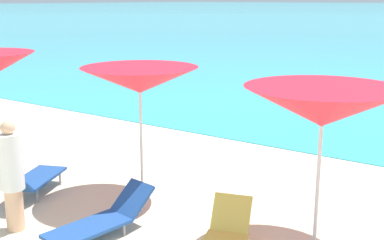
{
  "coord_description": "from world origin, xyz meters",
  "views": [
    {
      "loc": [
        2.4,
        -2.55,
        3.32
      ],
      "look_at": [
        -2.69,
        4.72,
        1.2
      ],
      "focal_mm": 47.58,
      "sensor_mm": 36.0,
      "label": 1
    }
  ],
  "objects_px": {
    "lounge_chair_9": "(102,219)",
    "umbrella_3": "(322,107)",
    "umbrella_2": "(140,80)",
    "lounge_chair_5": "(31,180)",
    "lounge_chair_3": "(223,238)",
    "beachgoer_0": "(12,174)"
  },
  "relations": [
    {
      "from": "umbrella_3",
      "to": "lounge_chair_9",
      "type": "height_order",
      "value": "umbrella_3"
    },
    {
      "from": "umbrella_2",
      "to": "lounge_chair_9",
      "type": "distance_m",
      "value": 2.4
    },
    {
      "from": "umbrella_2",
      "to": "beachgoer_0",
      "type": "xyz_separation_m",
      "value": [
        -0.63,
        -2.13,
        -1.14
      ]
    },
    {
      "from": "lounge_chair_9",
      "to": "umbrella_2",
      "type": "bearing_deg",
      "value": 118.48
    },
    {
      "from": "umbrella_3",
      "to": "beachgoer_0",
      "type": "relative_size",
      "value": 1.34
    },
    {
      "from": "umbrella_2",
      "to": "beachgoer_0",
      "type": "height_order",
      "value": "umbrella_2"
    },
    {
      "from": "umbrella_3",
      "to": "lounge_chair_5",
      "type": "height_order",
      "value": "umbrella_3"
    },
    {
      "from": "lounge_chair_9",
      "to": "umbrella_3",
      "type": "bearing_deg",
      "value": 38.94
    },
    {
      "from": "umbrella_3",
      "to": "lounge_chair_9",
      "type": "distance_m",
      "value": 3.44
    },
    {
      "from": "umbrella_2",
      "to": "lounge_chair_5",
      "type": "xyz_separation_m",
      "value": [
        -1.5,
        -1.17,
        -1.71
      ]
    },
    {
      "from": "umbrella_2",
      "to": "lounge_chair_3",
      "type": "relative_size",
      "value": 1.5
    },
    {
      "from": "lounge_chair_3",
      "to": "lounge_chair_9",
      "type": "height_order",
      "value": "lounge_chair_3"
    },
    {
      "from": "umbrella_3",
      "to": "lounge_chair_9",
      "type": "xyz_separation_m",
      "value": [
        -2.58,
        -1.53,
        -1.68
      ]
    },
    {
      "from": "lounge_chair_9",
      "to": "beachgoer_0",
      "type": "bearing_deg",
      "value": -145.42
    },
    {
      "from": "umbrella_3",
      "to": "lounge_chair_3",
      "type": "distance_m",
      "value": 2.17
    },
    {
      "from": "umbrella_3",
      "to": "lounge_chair_9",
      "type": "bearing_deg",
      "value": -149.3
    },
    {
      "from": "umbrella_3",
      "to": "beachgoer_0",
      "type": "xyz_separation_m",
      "value": [
        -3.78,
        -2.12,
        -1.07
      ]
    },
    {
      "from": "umbrella_2",
      "to": "lounge_chair_3",
      "type": "distance_m",
      "value": 3.09
    },
    {
      "from": "lounge_chair_3",
      "to": "lounge_chair_9",
      "type": "relative_size",
      "value": 0.86
    },
    {
      "from": "lounge_chair_3",
      "to": "lounge_chair_5",
      "type": "distance_m",
      "value": 3.81
    },
    {
      "from": "lounge_chair_3",
      "to": "lounge_chair_9",
      "type": "distance_m",
      "value": 1.8
    },
    {
      "from": "umbrella_3",
      "to": "lounge_chair_3",
      "type": "bearing_deg",
      "value": -128.19
    }
  ]
}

